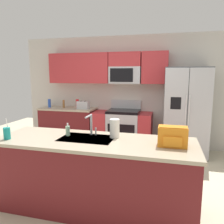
{
  "coord_description": "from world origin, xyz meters",
  "views": [
    {
      "loc": [
        0.99,
        -3.11,
        1.69
      ],
      "look_at": [
        0.03,
        0.6,
        1.05
      ],
      "focal_mm": 35.44,
      "sensor_mm": 36.0,
      "label": 1
    }
  ],
  "objects_px": {
    "bottle_blue": "(49,103)",
    "backpack": "(173,136)",
    "sink_faucet": "(91,123)",
    "drink_cup_teal": "(7,133)",
    "toaster": "(83,105)",
    "soap_dispenser": "(68,131)",
    "paper_towel_roll": "(115,128)",
    "range_oven": "(122,129)",
    "pepper_mill": "(64,104)",
    "bottle_red": "(77,104)",
    "refrigerator": "(186,112)"
  },
  "relations": [
    {
      "from": "bottle_blue",
      "to": "backpack",
      "type": "relative_size",
      "value": 0.64
    },
    {
      "from": "sink_faucet",
      "to": "drink_cup_teal",
      "type": "height_order",
      "value": "sink_faucet"
    },
    {
      "from": "bottle_blue",
      "to": "drink_cup_teal",
      "type": "bearing_deg",
      "value": -70.45
    },
    {
      "from": "backpack",
      "to": "toaster",
      "type": "bearing_deg",
      "value": 130.52
    },
    {
      "from": "soap_dispenser",
      "to": "backpack",
      "type": "height_order",
      "value": "backpack"
    },
    {
      "from": "backpack",
      "to": "paper_towel_roll",
      "type": "bearing_deg",
      "value": 166.44
    },
    {
      "from": "range_oven",
      "to": "sink_faucet",
      "type": "height_order",
      "value": "sink_faucet"
    },
    {
      "from": "range_oven",
      "to": "pepper_mill",
      "type": "bearing_deg",
      "value": -179.9
    },
    {
      "from": "range_oven",
      "to": "backpack",
      "type": "bearing_deg",
      "value": -65.9
    },
    {
      "from": "bottle_blue",
      "to": "sink_faucet",
      "type": "relative_size",
      "value": 0.72
    },
    {
      "from": "toaster",
      "to": "soap_dispenser",
      "type": "relative_size",
      "value": 1.65
    },
    {
      "from": "pepper_mill",
      "to": "soap_dispenser",
      "type": "height_order",
      "value": "pepper_mill"
    },
    {
      "from": "sink_faucet",
      "to": "paper_towel_roll",
      "type": "bearing_deg",
      "value": -4.44
    },
    {
      "from": "bottle_blue",
      "to": "soap_dispenser",
      "type": "distance_m",
      "value": 2.8
    },
    {
      "from": "toaster",
      "to": "paper_towel_roll",
      "type": "distance_m",
      "value": 2.55
    },
    {
      "from": "drink_cup_teal",
      "to": "pepper_mill",
      "type": "bearing_deg",
      "value": 101.86
    },
    {
      "from": "toaster",
      "to": "drink_cup_teal",
      "type": "relative_size",
      "value": 1.05
    },
    {
      "from": "pepper_mill",
      "to": "backpack",
      "type": "height_order",
      "value": "backpack"
    },
    {
      "from": "bottle_blue",
      "to": "bottle_red",
      "type": "distance_m",
      "value": 0.75
    },
    {
      "from": "range_oven",
      "to": "drink_cup_teal",
      "type": "distance_m",
      "value": 2.86
    },
    {
      "from": "bottle_red",
      "to": "drink_cup_teal",
      "type": "distance_m",
      "value": 2.65
    },
    {
      "from": "range_oven",
      "to": "soap_dispenser",
      "type": "xyz_separation_m",
      "value": [
        -0.25,
        -2.32,
        0.53
      ]
    },
    {
      "from": "range_oven",
      "to": "backpack",
      "type": "xyz_separation_m",
      "value": [
        1.08,
        -2.42,
        0.57
      ]
    },
    {
      "from": "refrigerator",
      "to": "bottle_red",
      "type": "relative_size",
      "value": 8.44
    },
    {
      "from": "toaster",
      "to": "backpack",
      "type": "relative_size",
      "value": 0.88
    },
    {
      "from": "refrigerator",
      "to": "backpack",
      "type": "height_order",
      "value": "refrigerator"
    },
    {
      "from": "sink_faucet",
      "to": "pepper_mill",
      "type": "bearing_deg",
      "value": 124.29
    },
    {
      "from": "range_oven",
      "to": "soap_dispenser",
      "type": "height_order",
      "value": "range_oven"
    },
    {
      "from": "drink_cup_teal",
      "to": "backpack",
      "type": "relative_size",
      "value": 0.84
    },
    {
      "from": "drink_cup_teal",
      "to": "soap_dispenser",
      "type": "relative_size",
      "value": 1.58
    },
    {
      "from": "pepper_mill",
      "to": "soap_dispenser",
      "type": "distance_m",
      "value": 2.62
    },
    {
      "from": "drink_cup_teal",
      "to": "refrigerator",
      "type": "bearing_deg",
      "value": 48.34
    },
    {
      "from": "toaster",
      "to": "bottle_blue",
      "type": "distance_m",
      "value": 0.91
    },
    {
      "from": "toaster",
      "to": "pepper_mill",
      "type": "bearing_deg",
      "value": 174.6
    },
    {
      "from": "soap_dispenser",
      "to": "bottle_red",
      "type": "bearing_deg",
      "value": 110.3
    },
    {
      "from": "refrigerator",
      "to": "drink_cup_teal",
      "type": "relative_size",
      "value": 6.91
    },
    {
      "from": "pepper_mill",
      "to": "sink_faucet",
      "type": "bearing_deg",
      "value": -55.71
    },
    {
      "from": "range_oven",
      "to": "paper_towel_roll",
      "type": "xyz_separation_m",
      "value": [
        0.37,
        -2.25,
        0.58
      ]
    },
    {
      "from": "soap_dispenser",
      "to": "bottle_blue",
      "type": "bearing_deg",
      "value": 124.84
    },
    {
      "from": "soap_dispenser",
      "to": "paper_towel_roll",
      "type": "xyz_separation_m",
      "value": [
        0.62,
        0.07,
        0.05
      ]
    },
    {
      "from": "range_oven",
      "to": "refrigerator",
      "type": "height_order",
      "value": "refrigerator"
    },
    {
      "from": "pepper_mill",
      "to": "soap_dispenser",
      "type": "xyz_separation_m",
      "value": [
        1.22,
        -2.32,
        -0.03
      ]
    },
    {
      "from": "refrigerator",
      "to": "soap_dispenser",
      "type": "height_order",
      "value": "refrigerator"
    },
    {
      "from": "toaster",
      "to": "backpack",
      "type": "height_order",
      "value": "backpack"
    },
    {
      "from": "toaster",
      "to": "backpack",
      "type": "distance_m",
      "value": 3.11
    },
    {
      "from": "refrigerator",
      "to": "bottle_blue",
      "type": "distance_m",
      "value": 3.23
    },
    {
      "from": "bottle_red",
      "to": "range_oven",
      "type": "bearing_deg",
      "value": 0.69
    },
    {
      "from": "toaster",
      "to": "range_oven",
      "type": "bearing_deg",
      "value": 3.2
    },
    {
      "from": "sink_faucet",
      "to": "backpack",
      "type": "bearing_deg",
      "value": -10.75
    },
    {
      "from": "pepper_mill",
      "to": "sink_faucet",
      "type": "height_order",
      "value": "sink_faucet"
    }
  ]
}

